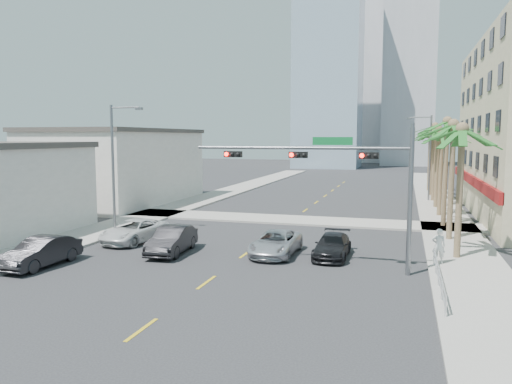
# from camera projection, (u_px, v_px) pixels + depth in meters

# --- Properties ---
(ground) EXTENTS (260.00, 260.00, 0.00)m
(ground) POSITION_uv_depth(u_px,v_px,m) (167.00, 311.00, 19.42)
(ground) COLOR #262628
(ground) RESTS_ON ground
(sidewalk_right) EXTENTS (4.00, 120.00, 0.15)m
(sidewalk_right) POSITION_uv_depth(u_px,v_px,m) (452.00, 232.00, 35.05)
(sidewalk_right) COLOR gray
(sidewalk_right) RESTS_ON ground
(sidewalk_left) EXTENTS (4.00, 120.00, 0.15)m
(sidewalk_left) POSITION_uv_depth(u_px,v_px,m) (146.00, 217.00, 41.88)
(sidewalk_left) COLOR gray
(sidewalk_left) RESTS_ON ground
(sidewalk_cross) EXTENTS (80.00, 4.00, 0.15)m
(sidewalk_cross) POSITION_uv_depth(u_px,v_px,m) (291.00, 220.00, 40.37)
(sidewalk_cross) COLOR gray
(sidewalk_cross) RESTS_ON ground
(building_left_far) EXTENTS (11.00, 18.00, 7.20)m
(building_left_far) POSITION_uv_depth(u_px,v_px,m) (119.00, 168.00, 51.24)
(building_left_far) COLOR beige
(building_left_far) RESTS_ON ground
(tower_far_left) EXTENTS (14.00, 14.00, 48.00)m
(tower_far_left) POSITION_uv_depth(u_px,v_px,m) (329.00, 58.00, 109.55)
(tower_far_left) COLOR #99B2C6
(tower_far_left) RESTS_ON ground
(tower_far_right) EXTENTS (12.00, 12.00, 60.00)m
(tower_far_right) POSITION_uv_depth(u_px,v_px,m) (410.00, 39.00, 118.35)
(tower_far_right) COLOR #ADADB2
(tower_far_right) RESTS_ON ground
(tower_far_center) EXTENTS (16.00, 16.00, 42.00)m
(tower_far_center) POSITION_uv_depth(u_px,v_px,m) (363.00, 85.00, 137.03)
(tower_far_center) COLOR #ADADB2
(tower_far_center) RESTS_ON ground
(traffic_signal_mast) EXTENTS (11.12, 0.54, 7.20)m
(traffic_signal_mast) POSITION_uv_depth(u_px,v_px,m) (344.00, 171.00, 24.80)
(traffic_signal_mast) COLOR slate
(traffic_signal_mast) RESTS_ON ground
(palm_tree_0) EXTENTS (4.80, 4.80, 7.80)m
(palm_tree_0) POSITION_uv_depth(u_px,v_px,m) (462.00, 131.00, 26.78)
(palm_tree_0) COLOR brown
(palm_tree_0) RESTS_ON ground
(palm_tree_1) EXTENTS (4.80, 4.80, 8.16)m
(palm_tree_1) POSITION_uv_depth(u_px,v_px,m) (454.00, 126.00, 31.69)
(palm_tree_1) COLOR brown
(palm_tree_1) RESTS_ON ground
(palm_tree_2) EXTENTS (4.80, 4.80, 8.52)m
(palm_tree_2) POSITION_uv_depth(u_px,v_px,m) (447.00, 123.00, 36.61)
(palm_tree_2) COLOR brown
(palm_tree_2) RESTS_ON ground
(palm_tree_3) EXTENTS (4.80, 4.80, 7.80)m
(palm_tree_3) POSITION_uv_depth(u_px,v_px,m) (442.00, 133.00, 41.64)
(palm_tree_3) COLOR brown
(palm_tree_3) RESTS_ON ground
(palm_tree_4) EXTENTS (4.80, 4.80, 8.16)m
(palm_tree_4) POSITION_uv_depth(u_px,v_px,m) (438.00, 130.00, 46.55)
(palm_tree_4) COLOR brown
(palm_tree_4) RESTS_ON ground
(palm_tree_5) EXTENTS (4.80, 4.80, 8.52)m
(palm_tree_5) POSITION_uv_depth(u_px,v_px,m) (435.00, 127.00, 51.47)
(palm_tree_5) COLOR brown
(palm_tree_5) RESTS_ON ground
(palm_tree_6) EXTENTS (4.80, 4.80, 7.80)m
(palm_tree_6) POSITION_uv_depth(u_px,v_px,m) (432.00, 134.00, 56.49)
(palm_tree_6) COLOR brown
(palm_tree_6) RESTS_ON ground
(palm_tree_7) EXTENTS (4.80, 4.80, 8.16)m
(palm_tree_7) POSITION_uv_depth(u_px,v_px,m) (430.00, 132.00, 61.41)
(palm_tree_7) COLOR brown
(palm_tree_7) RESTS_ON ground
(streetlight_left) EXTENTS (2.55, 0.25, 9.00)m
(streetlight_left) POSITION_uv_depth(u_px,v_px,m) (115.00, 161.00, 35.33)
(streetlight_left) COLOR slate
(streetlight_left) RESTS_ON ground
(streetlight_right) EXTENTS (2.55, 0.25, 9.00)m
(streetlight_right) POSITION_uv_depth(u_px,v_px,m) (428.00, 153.00, 51.93)
(streetlight_right) COLOR slate
(streetlight_right) RESTS_ON ground
(guardrail) EXTENTS (0.08, 8.08, 1.00)m
(guardrail) POSITION_uv_depth(u_px,v_px,m) (439.00, 274.00, 22.14)
(guardrail) COLOR silver
(guardrail) RESTS_ON ground
(car_parked_mid) EXTENTS (1.85, 4.74, 1.54)m
(car_parked_mid) POSITION_uv_depth(u_px,v_px,m) (41.00, 252.00, 26.06)
(car_parked_mid) COLOR black
(car_parked_mid) RESTS_ON ground
(car_parked_far) EXTENTS (3.10, 5.49, 1.45)m
(car_parked_far) POSITION_uv_depth(u_px,v_px,m) (135.00, 231.00, 32.14)
(car_parked_far) COLOR silver
(car_parked_far) RESTS_ON ground
(car_lane_left) EXTENTS (2.06, 4.85, 1.56)m
(car_lane_left) POSITION_uv_depth(u_px,v_px,m) (172.00, 240.00, 29.01)
(car_lane_left) COLOR black
(car_lane_left) RESTS_ON ground
(car_lane_center) EXTENTS (2.35, 4.99, 1.38)m
(car_lane_center) POSITION_uv_depth(u_px,v_px,m) (276.00, 243.00, 28.62)
(car_lane_center) COLOR silver
(car_lane_center) RESTS_ON ground
(car_lane_right) EXTENTS (1.82, 4.47, 1.30)m
(car_lane_right) POSITION_uv_depth(u_px,v_px,m) (332.00, 246.00, 28.05)
(car_lane_right) COLOR black
(car_lane_right) RESTS_ON ground
(pedestrian) EXTENTS (0.68, 0.46, 1.85)m
(pedestrian) POSITION_uv_depth(u_px,v_px,m) (439.00, 246.00, 26.11)
(pedestrian) COLOR white
(pedestrian) RESTS_ON sidewalk_right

